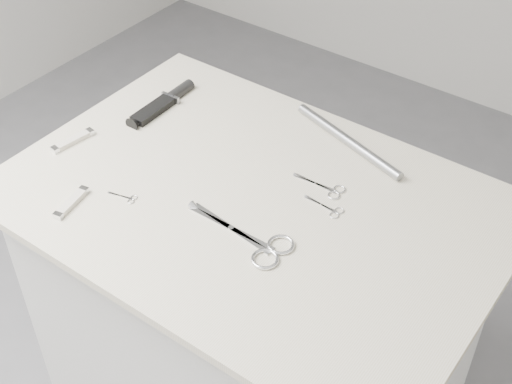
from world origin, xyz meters
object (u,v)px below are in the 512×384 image
Objects in this scene: large_shears at (258,243)px; sheathed_knife at (166,101)px; embroidery_scissors_b at (329,209)px; plinth at (253,342)px; tiny_scissors at (126,198)px; embroidery_scissors_a at (327,188)px; pocket_knife_a at (73,140)px; metal_rail at (348,140)px; pocket_knife_b at (71,202)px.

large_shears is 0.52m from sheathed_knife.
embroidery_scissors_b is at bearing 74.15° from large_shears.
tiny_scissors is (-0.21, -0.15, 0.47)m from plinth.
embroidery_scissors_b and tiny_scissors have the same top height.
embroidery_scissors_a and tiny_scissors have the same top height.
pocket_knife_a is (-0.57, -0.15, 0.01)m from embroidery_scissors_b.
metal_rail reaches higher than embroidery_scissors_a.
tiny_scissors is 0.64× the size of pocket_knife_b.
large_shears is at bearing -4.47° from tiny_scissors.
plinth is 4.58× the size of sheathed_knife.
tiny_scissors is at bearing -152.93° from sheathed_knife.
sheathed_knife reaches higher than plinth.
pocket_knife_a is (-0.43, -0.08, 0.48)m from plinth.
pocket_knife_a is (-0.23, 0.07, 0.01)m from tiny_scissors.
tiny_scissors is at bearing -54.03° from pocket_knife_b.
plinth is 0.50m from embroidery_scissors_a.
large_shears is 0.73× the size of metal_rail.
large_shears is 0.52m from pocket_knife_a.
sheathed_knife is (-0.47, 0.04, 0.01)m from embroidery_scissors_a.
embroidery_scissors_a is 1.06× the size of pocket_knife_a.
large_shears reaches higher than plinth.
tiny_scissors is 0.32× the size of sheathed_knife.
pocket_knife_a is (-0.54, -0.20, 0.00)m from embroidery_scissors_a.
embroidery_scissors_b is 0.27× the size of metal_rail.
sheathed_knife is at bearing -6.97° from pocket_knife_a.
plinth is at bearing -70.50° from pocket_knife_a.
pocket_knife_a is at bearing -168.90° from plinth.
pocket_knife_b reaches higher than large_shears.
plinth is at bearing -113.27° from sheathed_knife.
pocket_knife_a is 0.61m from metal_rail.
plinth is 0.54m from tiny_scissors.
large_shears is at bearing -81.33° from pocket_knife_b.
sheathed_knife is 1.98× the size of pocket_knife_b.
embroidery_scissors_b is at bearing 17.18° from tiny_scissors.
plinth is 8.39× the size of pocket_knife_a.
pocket_knife_b is at bearing -147.61° from tiny_scissors.
embroidery_scissors_a is 0.47m from sheathed_knife.
large_shears reaches higher than tiny_scissors.
pocket_knife_a reaches higher than plinth.
embroidery_scissors_a is 1.14× the size of pocket_knife_b.
tiny_scissors is (-0.29, -0.05, -0.00)m from large_shears.
metal_rail reaches higher than pocket_knife_a.
plinth is 0.49m from large_shears.
pocket_knife_a reaches higher than large_shears.
large_shears is 0.17m from embroidery_scissors_b.
large_shears is 2.04× the size of embroidery_scissors_a.
pocket_knife_b is (0.15, -0.14, -0.00)m from pocket_knife_a.
plinth is 2.84× the size of metal_rail.
pocket_knife_b reaches higher than embroidery_scissors_a.
pocket_knife_a is at bearing -144.40° from metal_rail.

